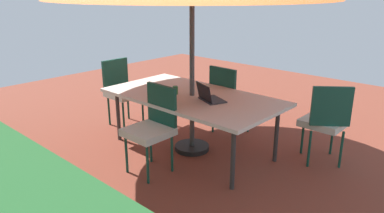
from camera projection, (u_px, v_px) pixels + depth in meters
The scene contains 8 objects.
ground_plane at pixel (192, 150), 4.72m from camera, with size 10.00×10.00×0.02m, color brown.
dining_table at pixel (192, 99), 4.50m from camera, with size 2.22×1.16×0.73m.
chair_north at pixel (152, 125), 4.02m from camera, with size 0.46×0.46×0.98m.
chair_south at pixel (229, 96), 5.07m from camera, with size 0.46×0.47×0.98m.
chair_southwest at pixel (326, 119), 4.19m from camera, with size 0.58×0.58×0.98m.
chair_east at pixel (122, 89), 5.44m from camera, with size 0.46×0.46×0.98m.
laptop at pixel (209, 97), 4.24m from camera, with size 0.39×0.35×0.21m.
cup at pixel (175, 90), 4.52m from camera, with size 0.06×0.06×0.10m, color #286B33.
Camera 1 is at (-2.90, 3.18, 2.01)m, focal length 34.04 mm.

